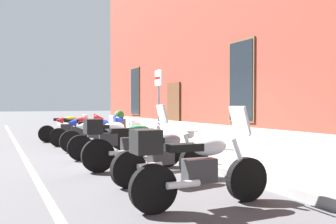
{
  "coord_description": "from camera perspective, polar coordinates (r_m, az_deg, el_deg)",
  "views": [
    {
      "loc": [
        8.74,
        -3.89,
        1.37
      ],
      "look_at": [
        -1.04,
        0.92,
        1.15
      ],
      "focal_mm": 37.96,
      "sensor_mm": 36.0,
      "label": 1
    }
  ],
  "objects": [
    {
      "name": "parking_sign",
      "position": [
        10.28,
        -1.55,
        2.52
      ],
      "size": [
        0.36,
        0.07,
        2.24
      ],
      "color": "#4C4C51",
      "rests_on": "sidewalk"
    },
    {
      "name": "motorcycle_red_sport",
      "position": [
        12.2,
        -13.6,
        -2.55
      ],
      "size": [
        0.62,
        1.97,
        1.08
      ],
      "color": "black",
      "rests_on": "ground_plane"
    },
    {
      "name": "barrel_planter",
      "position": [
        14.34,
        -7.84,
        -1.94
      ],
      "size": [
        0.56,
        0.56,
        0.99
      ],
      "color": "brown",
      "rests_on": "sidewalk"
    },
    {
      "name": "motorcycle_silver_touring",
      "position": [
        4.76,
        4.41,
        -8.6
      ],
      "size": [
        0.62,
        2.05,
        1.35
      ],
      "color": "black",
      "rests_on": "ground_plane"
    },
    {
      "name": "motorcycle_blue_sport",
      "position": [
        10.67,
        -10.93,
        -3.09
      ],
      "size": [
        0.62,
        2.13,
        1.08
      ],
      "color": "black",
      "rests_on": "ground_plane"
    },
    {
      "name": "motorcycle_grey_naked",
      "position": [
        6.26,
        -0.62,
        -7.1
      ],
      "size": [
        0.62,
        1.98,
        0.93
      ],
      "color": "black",
      "rests_on": "ground_plane"
    },
    {
      "name": "motorcycle_yellow_naked",
      "position": [
        13.74,
        -15.64,
        -2.54
      ],
      "size": [
        0.62,
        2.13,
        1.01
      ],
      "color": "black",
      "rests_on": "ground_plane"
    },
    {
      "name": "lane_stripe",
      "position": [
        8.87,
        -21.59,
        -7.77
      ],
      "size": [
        33.19,
        0.12,
        0.01
      ],
      "primitive_type": "cube",
      "color": "silver",
      "rests_on": "ground_plane"
    },
    {
      "name": "motorcycle_white_sport",
      "position": [
        9.09,
        -8.74,
        -3.86
      ],
      "size": [
        0.62,
        2.1,
        1.06
      ],
      "color": "black",
      "rests_on": "ground_plane"
    },
    {
      "name": "sidewalk",
      "position": [
        10.33,
        5.32,
        -6.02
      ],
      "size": [
        33.19,
        2.93,
        0.16
      ],
      "primitive_type": "cube",
      "color": "slate",
      "rests_on": "ground_plane"
    },
    {
      "name": "motorcycle_green_touring",
      "position": [
        7.52,
        -6.28,
        -4.95
      ],
      "size": [
        0.62,
        2.22,
        1.37
      ],
      "color": "black",
      "rests_on": "ground_plane"
    },
    {
      "name": "ground_plane",
      "position": [
        9.66,
        -2.16,
        -6.98
      ],
      "size": [
        140.0,
        140.0,
        0.0
      ],
      "primitive_type": "plane",
      "color": "#424244"
    }
  ]
}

